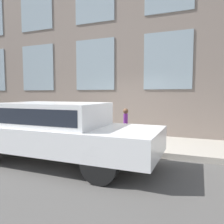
{
  "coord_description": "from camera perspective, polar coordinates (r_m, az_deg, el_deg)",
  "views": [
    {
      "loc": [
        -5.8,
        -2.59,
        1.72
      ],
      "look_at": [
        0.69,
        0.03,
        1.15
      ],
      "focal_mm": 35.0,
      "sensor_mm": 36.0,
      "label": 1
    }
  ],
  "objects": [
    {
      "name": "person",
      "position": [
        7.1,
        3.57,
        -2.58
      ],
      "size": [
        0.27,
        0.18,
        1.1
      ],
      "rotation": [
        0.0,
        0.0,
        -0.35
      ],
      "color": "#726651",
      "rests_on": "sidewalk"
    },
    {
      "name": "sidewalk",
      "position": [
        7.62,
        1.61,
        -7.74
      ],
      "size": [
        2.35,
        60.0,
        0.16
      ],
      "color": "#A8A093",
      "rests_on": "ground_plane"
    },
    {
      "name": "ground_plane",
      "position": [
        6.58,
        -2.02,
        -10.46
      ],
      "size": [
        80.0,
        80.0,
        0.0
      ],
      "primitive_type": "plane",
      "color": "#514F4C"
    },
    {
      "name": "parked_car_white_near",
      "position": [
        5.67,
        -14.94,
        -4.22
      ],
      "size": [
        1.82,
        5.28,
        1.51
      ],
      "color": "black",
      "rests_on": "ground_plane"
    },
    {
      "name": "fire_hydrant",
      "position": [
        7.06,
        -3.6,
        -4.58
      ],
      "size": [
        0.37,
        0.47,
        0.82
      ],
      "color": "#2D7260",
      "rests_on": "sidewalk"
    },
    {
      "name": "building_facade",
      "position": [
        9.2,
        4.82,
        23.85
      ],
      "size": [
        0.33,
        40.0,
        9.49
      ],
      "color": "gray",
      "rests_on": "ground_plane"
    }
  ]
}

